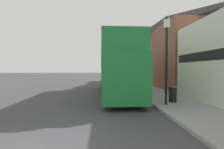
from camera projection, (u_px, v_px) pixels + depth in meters
The scene contains 9 objects.
ground_plane at pixel (88, 84), 24.80m from camera, with size 144.00×144.00×0.00m, color #3D3D3F.
sidewalk at pixel (135, 85), 22.20m from camera, with size 3.01×108.00×0.14m.
brick_terrace_rear at pixel (166, 50), 23.83m from camera, with size 6.00×19.88×9.23m.
tour_bus at pixel (116, 71), 13.95m from camera, with size 2.48×11.42×4.16m.
parked_car_ahead_of_bus at pixel (114, 79), 22.55m from camera, with size 1.81×4.39×1.56m.
lamp_post_nearest at pixel (167, 43), 9.36m from camera, with size 0.35×0.35×4.79m.
lamp_post_second at pixel (132, 56), 19.20m from camera, with size 0.35×0.35×4.89m.
lamp_post_third at pixel (122, 61), 29.06m from camera, with size 0.35×0.35×4.65m.
litter_bin at pixel (173, 93), 10.16m from camera, with size 0.48×0.48×0.95m.
Camera 1 is at (1.91, -3.92, 2.07)m, focal length 28.00 mm.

